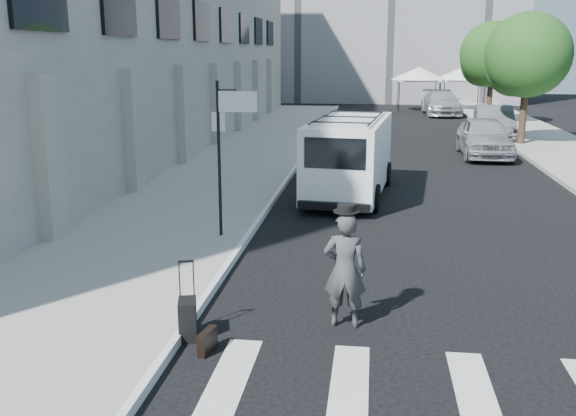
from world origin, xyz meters
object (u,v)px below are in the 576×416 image
(businessman, at_px, (345,270))
(parked_car_b, at_px, (494,122))
(briefcase, at_px, (207,341))
(suitcase, at_px, (188,319))
(parked_car_a, at_px, (484,137))
(parked_car_c, at_px, (441,103))
(cargo_van, at_px, (350,156))

(businessman, xyz_separation_m, parked_car_b, (6.36, 23.77, -0.11))
(briefcase, bearing_deg, parked_car_b, 83.69)
(suitcase, xyz_separation_m, parked_car_a, (7.30, 18.63, 0.52))
(parked_car_a, bearing_deg, parked_car_c, 90.62)
(briefcase, xyz_separation_m, parked_car_a, (6.89, 19.05, 0.66))
(parked_car_c, bearing_deg, cargo_van, -103.71)
(briefcase, relative_size, parked_car_a, 0.09)
(cargo_van, height_order, parked_car_c, cargo_van)
(parked_car_a, bearing_deg, suitcase, -110.67)
(businessman, distance_m, cargo_van, 9.76)
(cargo_van, bearing_deg, briefcase, -92.60)
(suitcase, xyz_separation_m, cargo_van, (2.05, 10.53, 0.88))
(suitcase, relative_size, cargo_van, 0.19)
(parked_car_c, bearing_deg, briefcase, -102.88)
(parked_car_b, distance_m, parked_car_c, 12.54)
(parked_car_a, xyz_separation_m, parked_car_b, (1.40, 5.92, -0.00))
(cargo_van, bearing_deg, parked_car_a, 62.87)
(briefcase, height_order, cargo_van, cargo_van)
(cargo_van, bearing_deg, suitcase, -95.12)
(businessman, bearing_deg, suitcase, 19.01)
(businessman, relative_size, cargo_van, 0.30)
(businessman, xyz_separation_m, suitcase, (-2.34, -0.78, -0.62))
(briefcase, height_order, parked_car_b, parked_car_b)
(suitcase, distance_m, parked_car_b, 26.05)
(briefcase, bearing_deg, suitcase, 146.47)
(parked_car_c, bearing_deg, parked_car_a, -92.52)
(parked_car_c, bearing_deg, suitcase, -103.62)
(businessman, xyz_separation_m, parked_car_a, (4.97, 17.85, -0.10))
(parked_car_b, bearing_deg, parked_car_c, 101.32)
(briefcase, height_order, parked_car_a, parked_car_a)
(suitcase, relative_size, parked_car_c, 0.21)
(suitcase, distance_m, parked_car_c, 37.74)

